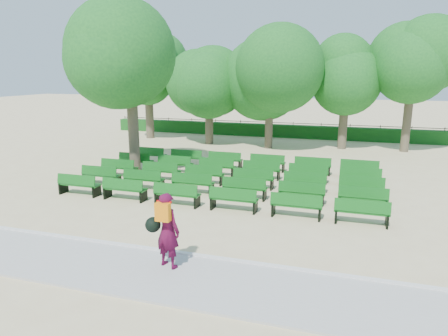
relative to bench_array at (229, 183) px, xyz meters
name	(u,v)px	position (x,y,z in m)	size (l,w,h in m)	color
ground	(222,188)	(-0.20, -0.46, -0.09)	(120.00, 120.00, 0.00)	#CEBB88
paving	(129,270)	(-0.20, -7.86, -0.06)	(30.00, 2.20, 0.06)	#ABACA7
curb	(151,249)	(-0.20, -6.71, -0.04)	(30.00, 0.12, 0.10)	silver
hedge	(279,131)	(-0.20, 13.54, 0.36)	(26.00, 0.70, 0.90)	#155118
fence	(279,136)	(-0.20, 13.94, -0.09)	(26.00, 0.10, 1.02)	black
tree_line	(268,146)	(-0.20, 9.54, -0.09)	(21.80, 6.80, 7.04)	#1B6720
bench_array	(229,183)	(0.00, 0.00, 0.00)	(1.67, 0.55, 1.04)	#0F5B16
tree_among	(130,73)	(-4.91, 0.86, 4.52)	(4.75, 4.75, 6.77)	brown
person	(166,229)	(0.63, -7.46, 0.93)	(0.92, 0.62, 1.85)	#480A27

